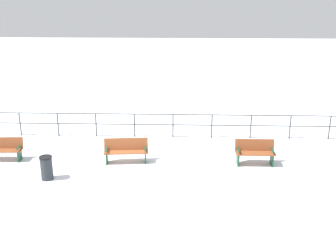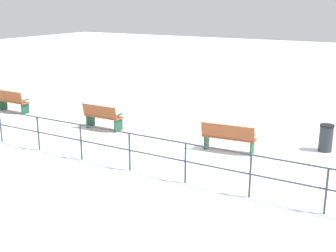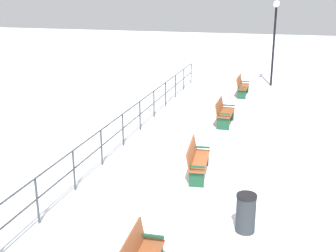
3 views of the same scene
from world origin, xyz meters
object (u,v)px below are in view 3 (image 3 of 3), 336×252
at_px(bench_fourth, 224,112).
at_px(lamppost_middle, 275,22).
at_px(bench_fifth, 242,86).
at_px(bench_third, 196,159).
at_px(trash_bin, 246,213).

relative_size(bench_fourth, lamppost_middle, 0.34).
bearing_deg(bench_fifth, bench_third, -90.58).
distance_m(bench_third, bench_fifth, 9.67).
bearing_deg(lamppost_middle, trash_bin, -89.43).
bearing_deg(bench_fourth, lamppost_middle, 79.81).
bearing_deg(trash_bin, bench_fifth, 96.50).
height_order(bench_third, bench_fourth, bench_fourth).
bearing_deg(lamppost_middle, bench_third, -96.55).
distance_m(bench_third, bench_fourth, 4.84).
bearing_deg(lamppost_middle, bench_fourth, -100.43).
xyz_separation_m(bench_fourth, bench_fifth, (0.15, 4.83, 0.01)).
height_order(bench_fourth, bench_fifth, bench_fifth).
bearing_deg(bench_third, bench_fifth, 83.46).
bearing_deg(bench_third, trash_bin, -63.80).
height_order(bench_third, bench_fifth, bench_fifth).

